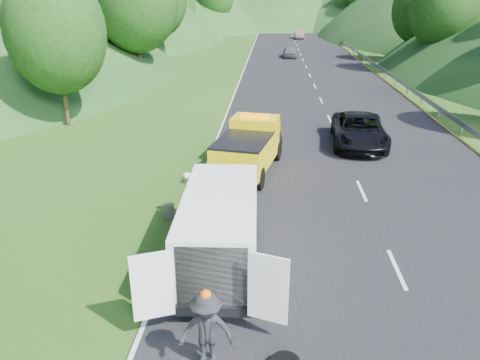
# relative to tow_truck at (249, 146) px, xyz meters

# --- Properties ---
(ground) EXTENTS (320.00, 320.00, 0.00)m
(ground) POSITION_rel_tow_truck_xyz_m (1.81, -6.07, -1.20)
(ground) COLOR #38661E
(ground) RESTS_ON ground
(road_surface) EXTENTS (14.00, 200.00, 0.02)m
(road_surface) POSITION_rel_tow_truck_xyz_m (4.81, 33.93, -1.19)
(road_surface) COLOR black
(road_surface) RESTS_ON ground
(guardrail) EXTENTS (0.06, 140.00, 1.52)m
(guardrail) POSITION_rel_tow_truck_xyz_m (12.11, 46.43, -1.20)
(guardrail) COLOR gray
(guardrail) RESTS_ON ground
(tree_line_left) EXTENTS (14.00, 140.00, 14.00)m
(tree_line_left) POSITION_rel_tow_truck_xyz_m (-17.19, 53.93, -1.20)
(tree_line_left) COLOR #2A5819
(tree_line_left) RESTS_ON ground
(tree_line_right) EXTENTS (14.00, 140.00, 14.00)m
(tree_line_right) POSITION_rel_tow_truck_xyz_m (24.81, 53.93, -1.20)
(tree_line_right) COLOR #2A5819
(tree_line_right) RESTS_ON ground
(hills_backdrop) EXTENTS (201.00, 288.60, 44.00)m
(hills_backdrop) POSITION_rel_tow_truck_xyz_m (8.31, 128.63, -1.20)
(hills_backdrop) COLOR #2D5B23
(hills_backdrop) RESTS_ON ground
(tow_truck) EXTENTS (3.17, 6.01, 2.46)m
(tow_truck) POSITION_rel_tow_truck_xyz_m (0.00, 0.00, 0.00)
(tow_truck) COLOR black
(tow_truck) RESTS_ON ground
(white_van) EXTENTS (3.60, 6.64, 2.33)m
(white_van) POSITION_rel_tow_truck_xyz_m (-0.46, -8.09, 0.12)
(white_van) COLOR black
(white_van) RESTS_ON ground
(woman) EXTENTS (0.61, 0.74, 1.79)m
(woman) POSITION_rel_tow_truck_xyz_m (-1.94, -5.06, -1.20)
(woman) COLOR silver
(woman) RESTS_ON ground
(child) EXTENTS (0.60, 0.54, 1.02)m
(child) POSITION_rel_tow_truck_xyz_m (-0.86, -5.89, -1.20)
(child) COLOR #D3C470
(child) RESTS_ON ground
(suitcase) EXTENTS (0.40, 0.27, 0.60)m
(suitcase) POSITION_rel_tow_truck_xyz_m (-2.67, -5.17, -0.90)
(suitcase) COLOR #5E5C46
(suitcase) RESTS_ON ground
(passing_suv) EXTENTS (3.15, 6.12, 1.65)m
(passing_suv) POSITION_rel_tow_truck_xyz_m (5.71, 4.40, -1.20)
(passing_suv) COLOR black
(passing_suv) RESTS_ON ground
(dist_car_a) EXTENTS (1.74, 4.32, 1.47)m
(dist_car_a) POSITION_rel_tow_truck_xyz_m (3.25, 42.30, -1.20)
(dist_car_a) COLOR #494A4E
(dist_car_a) RESTS_ON ground
(dist_car_b) EXTENTS (1.62, 4.63, 1.53)m
(dist_car_b) POSITION_rel_tow_truck_xyz_m (5.85, 70.24, -1.20)
(dist_car_b) COLOR brown
(dist_car_b) RESTS_ON ground
(dist_car_c) EXTENTS (2.00, 4.93, 1.43)m
(dist_car_c) POSITION_rel_tow_truck_xyz_m (3.52, 89.52, -1.20)
(dist_car_c) COLOR #944A54
(dist_car_c) RESTS_ON ground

